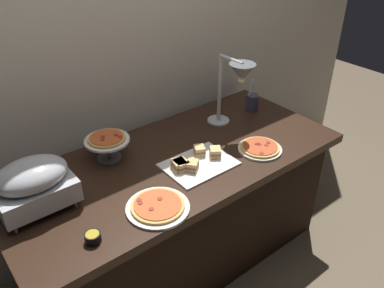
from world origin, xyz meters
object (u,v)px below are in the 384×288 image
utensil_holder (252,102)px  sauce_cup_near (93,237)px  chafing_dish (33,183)px  heat_lamp (238,78)px  pizza_plate_center (260,148)px  pizza_plate_raised_stand (107,141)px  sandwich_platter (195,162)px  pizza_plate_front (158,207)px

utensil_holder → sauce_cup_near: bearing=-162.3°
chafing_dish → sauce_cup_near: chafing_dish is taller
chafing_dish → heat_lamp: size_ratio=0.76×
heat_lamp → chafing_dish: bearing=178.1°
pizza_plate_center → pizza_plate_raised_stand: 0.85m
heat_lamp → utensil_holder: (0.28, 0.13, -0.28)m
heat_lamp → pizza_plate_raised_stand: 0.81m
heat_lamp → sandwich_platter: 0.55m
heat_lamp → sandwich_platter: size_ratio=1.21×
chafing_dish → sauce_cup_near: size_ratio=4.91×
chafing_dish → pizza_plate_front: (0.42, -0.35, -0.13)m
pizza_plate_front → sauce_cup_near: bearing=-179.6°
pizza_plate_center → pizza_plate_raised_stand: bearing=147.4°
pizza_plate_raised_stand → sauce_cup_near: bearing=-124.3°
chafing_dish → pizza_plate_center: size_ratio=1.36×
pizza_plate_center → pizza_plate_raised_stand: size_ratio=1.03×
pizza_plate_front → sauce_cup_near: 0.32m
chafing_dish → pizza_plate_raised_stand: (0.45, 0.16, -0.03)m
heat_lamp → sauce_cup_near: 1.18m
sandwich_platter → utensil_holder: size_ratio=1.68×
pizza_plate_raised_stand → utensil_holder: utensil_holder is taller
utensil_holder → pizza_plate_front: bearing=-157.4°
heat_lamp → sandwich_platter: heat_lamp is taller
sandwich_platter → utensil_holder: utensil_holder is taller
pizza_plate_front → sandwich_platter: size_ratio=0.80×
pizza_plate_center → utensil_holder: size_ratio=1.13×
pizza_plate_center → utensil_holder: utensil_holder is taller
pizza_plate_front → pizza_plate_center: (0.73, 0.06, 0.00)m
heat_lamp → sauce_cup_near: size_ratio=6.48×
chafing_dish → sandwich_platter: 0.81m
sandwich_platter → chafing_dish: bearing=166.7°
chafing_dish → pizza_plate_front: chafing_dish is taller
chafing_dish → pizza_plate_front: size_ratio=1.15×
pizza_plate_center → utensil_holder: (0.32, 0.38, 0.05)m
heat_lamp → pizza_plate_center: heat_lamp is taller
pizza_plate_front → sauce_cup_near: (-0.32, -0.00, 0.01)m
pizza_plate_front → sandwich_platter: bearing=24.9°
heat_lamp → pizza_plate_raised_stand: (-0.75, 0.20, -0.23)m
pizza_plate_front → utensil_holder: bearing=22.6°
heat_lamp → sauce_cup_near: (-1.10, -0.31, -0.32)m
sauce_cup_near → heat_lamp: bearing=15.8°
chafing_dish → utensil_holder: (1.48, 0.09, -0.08)m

